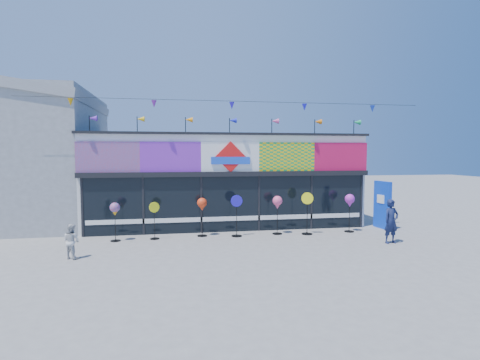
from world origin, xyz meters
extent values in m
plane|color=slate|center=(0.00, 0.00, 0.00)|extent=(80.00, 80.00, 0.00)
cube|color=white|center=(0.00, 6.00, 2.00)|extent=(12.00, 5.00, 4.00)
cube|color=black|center=(0.00, 3.44, 1.15)|extent=(11.60, 0.12, 2.30)
cube|color=black|center=(0.00, 3.40, 2.40)|extent=(12.00, 0.30, 0.20)
cube|color=white|center=(0.00, 3.41, 0.55)|extent=(11.40, 0.10, 0.18)
cube|color=black|center=(0.00, 6.00, 4.05)|extent=(12.20, 5.20, 0.10)
cube|color=black|center=(-5.80, 3.43, 1.15)|extent=(0.08, 0.14, 2.30)
cube|color=black|center=(-3.50, 3.43, 1.15)|extent=(0.08, 0.14, 2.30)
cube|color=black|center=(-1.20, 3.43, 1.15)|extent=(0.08, 0.14, 2.30)
cube|color=black|center=(1.20, 3.43, 1.15)|extent=(0.08, 0.14, 2.30)
cube|color=black|center=(3.50, 3.43, 1.15)|extent=(0.08, 0.14, 2.30)
cube|color=black|center=(5.80, 3.43, 1.15)|extent=(0.08, 0.14, 2.30)
cube|color=red|center=(-4.80, 3.42, 3.10)|extent=(2.40, 0.08, 1.20)
cube|color=purple|center=(-2.40, 3.42, 3.10)|extent=(2.40, 0.08, 1.20)
cube|color=white|center=(0.00, 3.42, 3.10)|extent=(2.40, 0.08, 1.20)
cube|color=yellow|center=(2.40, 3.42, 3.10)|extent=(2.40, 0.08, 1.20)
cube|color=#CA1346|center=(4.80, 3.42, 3.10)|extent=(2.40, 0.08, 1.20)
cube|color=red|center=(0.00, 3.36, 3.10)|extent=(1.27, 0.06, 1.27)
cube|color=blue|center=(0.00, 3.34, 2.95)|extent=(1.60, 0.05, 0.30)
cube|color=red|center=(-4.03, 3.48, 0.92)|extent=(0.78, 0.03, 0.78)
cube|color=red|center=(-2.69, 3.48, 1.16)|extent=(0.92, 0.03, 0.92)
cube|color=#6423A5|center=(-1.34, 3.48, 1.59)|extent=(0.78, 0.03, 0.78)
cube|color=blue|center=(0.00, 3.48, 1.06)|extent=(0.92, 0.03, 0.92)
cube|color=red|center=(1.34, 3.48, 1.21)|extent=(0.78, 0.03, 0.78)
cube|color=#FEA30D|center=(2.69, 3.48, 1.43)|extent=(0.92, 0.03, 0.92)
cube|color=green|center=(4.03, 3.48, 0.95)|extent=(0.78, 0.03, 0.78)
cylinder|color=black|center=(-5.50, 3.65, 4.35)|extent=(0.03, 0.03, 0.70)
cone|color=purple|center=(-5.36, 3.65, 4.60)|extent=(0.30, 0.22, 0.22)
cylinder|color=black|center=(-3.70, 3.65, 4.35)|extent=(0.03, 0.03, 0.70)
cone|color=gold|center=(-3.56, 3.65, 4.60)|extent=(0.30, 0.22, 0.22)
cylinder|color=black|center=(-1.80, 3.65, 4.35)|extent=(0.03, 0.03, 0.70)
cone|color=orange|center=(-1.66, 3.65, 4.60)|extent=(0.30, 0.22, 0.22)
cylinder|color=black|center=(0.00, 3.65, 4.35)|extent=(0.03, 0.03, 0.70)
cone|color=#1722CA|center=(0.14, 3.65, 4.60)|extent=(0.30, 0.22, 0.22)
cylinder|color=black|center=(1.80, 3.65, 4.35)|extent=(0.03, 0.03, 0.70)
cone|color=#DF4A93|center=(1.94, 3.65, 4.60)|extent=(0.30, 0.22, 0.22)
cylinder|color=black|center=(3.70, 3.65, 4.35)|extent=(0.03, 0.03, 0.70)
cone|color=orange|center=(3.84, 3.65, 4.60)|extent=(0.30, 0.22, 0.22)
cylinder|color=black|center=(5.50, 3.65, 4.35)|extent=(0.03, 0.03, 0.70)
cone|color=#179A58|center=(5.64, 3.65, 4.60)|extent=(0.30, 0.22, 0.22)
cylinder|color=black|center=(0.00, 3.00, 5.30)|extent=(16.00, 0.01, 0.01)
cone|color=orange|center=(-6.00, 3.00, 5.12)|extent=(0.20, 0.20, 0.28)
cone|color=purple|center=(-3.00, 3.00, 5.12)|extent=(0.20, 0.20, 0.28)
cone|color=#2A19D6|center=(0.00, 3.00, 5.12)|extent=(0.20, 0.20, 0.28)
cone|color=#1D1BEC|center=(3.00, 3.00, 5.12)|extent=(0.20, 0.20, 0.28)
cone|color=#1739C6|center=(6.00, 3.00, 5.12)|extent=(0.20, 0.20, 0.28)
cube|color=#A0A3A6|center=(-10.00, 7.00, 3.00)|extent=(8.00, 7.00, 6.00)
cube|color=#A0A3A6|center=(-10.00, 7.00, 6.10)|extent=(8.18, 7.20, 1.54)
cube|color=blue|center=(6.57, 2.99, 1.02)|extent=(0.26, 1.03, 2.04)
cube|color=white|center=(6.48, 2.99, 1.28)|extent=(0.09, 0.46, 0.36)
cylinder|color=black|center=(-4.44, 2.44, 0.01)|extent=(0.36, 0.36, 0.03)
cylinder|color=black|center=(-4.44, 2.44, 0.62)|extent=(0.02, 0.02, 1.18)
sphere|color=orange|center=(-4.44, 2.44, 1.26)|extent=(0.36, 0.36, 0.36)
cone|color=orange|center=(-4.44, 2.44, 1.03)|extent=(0.18, 0.18, 0.16)
cylinder|color=black|center=(-3.03, 2.55, 0.01)|extent=(0.36, 0.36, 0.03)
cylinder|color=black|center=(-3.03, 2.55, 0.61)|extent=(0.02, 0.02, 1.17)
cylinder|color=#FEFF15|center=(-3.03, 2.55, 1.21)|extent=(0.38, 0.19, 0.39)
cylinder|color=black|center=(-1.22, 2.75, 0.01)|extent=(0.38, 0.38, 0.03)
cylinder|color=black|center=(-1.22, 2.75, 0.65)|extent=(0.02, 0.02, 1.24)
sphere|color=red|center=(-1.22, 2.75, 1.32)|extent=(0.38, 0.38, 0.38)
cone|color=red|center=(-1.22, 2.75, 1.08)|extent=(0.19, 0.19, 0.17)
cylinder|color=black|center=(0.11, 2.49, 0.02)|extent=(0.41, 0.41, 0.03)
cylinder|color=black|center=(0.11, 2.49, 0.70)|extent=(0.02, 0.02, 1.34)
cylinder|color=#2518CE|center=(0.11, 2.49, 1.40)|extent=(0.46, 0.09, 0.45)
cylinder|color=black|center=(1.78, 2.62, 0.01)|extent=(0.39, 0.39, 0.03)
cylinder|color=black|center=(1.78, 2.62, 0.67)|extent=(0.02, 0.02, 1.27)
sphere|color=#E54C7E|center=(1.78, 2.62, 1.35)|extent=(0.39, 0.39, 0.39)
cone|color=#E54C7E|center=(1.78, 2.62, 1.11)|extent=(0.20, 0.20, 0.18)
cylinder|color=black|center=(2.95, 2.39, 0.02)|extent=(0.43, 0.43, 0.03)
cylinder|color=black|center=(2.95, 2.39, 0.73)|extent=(0.03, 0.03, 1.40)
cylinder|color=yellow|center=(2.95, 2.39, 1.45)|extent=(0.45, 0.23, 0.47)
cylinder|color=black|center=(4.84, 2.55, 0.01)|extent=(0.40, 0.40, 0.03)
cylinder|color=black|center=(4.84, 2.55, 0.68)|extent=(0.02, 0.02, 1.29)
sphere|color=#B828BF|center=(4.84, 2.55, 1.37)|extent=(0.40, 0.40, 0.40)
cone|color=#B828BF|center=(4.84, 2.55, 1.12)|extent=(0.20, 0.20, 0.18)
imported|color=#151D42|center=(5.42, 0.45, 0.80)|extent=(0.64, 0.47, 1.59)
imported|color=silver|center=(-5.40, 0.29, 0.54)|extent=(0.61, 0.53, 1.08)
camera|label=1|loc=(-2.20, -11.76, 3.22)|focal=28.00mm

